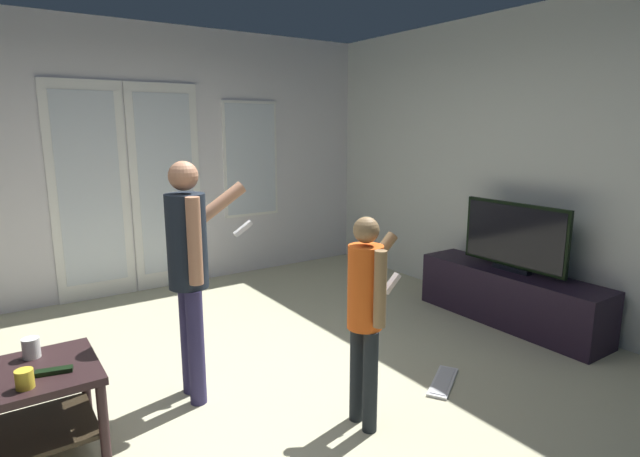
{
  "coord_description": "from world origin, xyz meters",
  "views": [
    {
      "loc": [
        -1.12,
        -2.55,
        1.71
      ],
      "look_at": [
        0.72,
        0.17,
        1.04
      ],
      "focal_mm": 28.32,
      "sensor_mm": 36.0,
      "label": 1
    }
  ],
  "objects_px": {
    "person_adult": "(190,260)",
    "cup_by_laptop": "(31,348)",
    "tv_remote_black": "(54,371)",
    "person_child": "(366,304)",
    "flat_screen_tv": "(514,237)",
    "cup_near_edge": "(25,379)",
    "loose_keyboard": "(443,382)",
    "tv_stand": "(510,297)"
  },
  "relations": [
    {
      "from": "person_adult",
      "to": "tv_remote_black",
      "type": "bearing_deg",
      "value": -162.84
    },
    {
      "from": "person_adult",
      "to": "person_child",
      "type": "height_order",
      "value": "person_adult"
    },
    {
      "from": "flat_screen_tv",
      "to": "cup_near_edge",
      "type": "height_order",
      "value": "flat_screen_tv"
    },
    {
      "from": "cup_near_edge",
      "to": "tv_remote_black",
      "type": "xyz_separation_m",
      "value": [
        0.13,
        0.09,
        -0.03
      ]
    },
    {
      "from": "flat_screen_tv",
      "to": "person_adult",
      "type": "distance_m",
      "value": 2.75
    },
    {
      "from": "cup_by_laptop",
      "to": "tv_remote_black",
      "type": "bearing_deg",
      "value": -74.3
    },
    {
      "from": "person_child",
      "to": "cup_by_laptop",
      "type": "height_order",
      "value": "person_child"
    },
    {
      "from": "loose_keyboard",
      "to": "tv_stand",
      "type": "bearing_deg",
      "value": 18.17
    },
    {
      "from": "person_adult",
      "to": "flat_screen_tv",
      "type": "bearing_deg",
      "value": -7.28
    },
    {
      "from": "person_adult",
      "to": "tv_remote_black",
      "type": "height_order",
      "value": "person_adult"
    },
    {
      "from": "loose_keyboard",
      "to": "cup_near_edge",
      "type": "relative_size",
      "value": 4.9
    },
    {
      "from": "tv_remote_black",
      "to": "cup_near_edge",
      "type": "bearing_deg",
      "value": -132.84
    },
    {
      "from": "flat_screen_tv",
      "to": "person_adult",
      "type": "bearing_deg",
      "value": 172.72
    },
    {
      "from": "person_adult",
      "to": "person_child",
      "type": "bearing_deg",
      "value": -50.65
    },
    {
      "from": "cup_near_edge",
      "to": "cup_by_laptop",
      "type": "xyz_separation_m",
      "value": [
        0.06,
        0.35,
        0.01
      ]
    },
    {
      "from": "person_child",
      "to": "flat_screen_tv",
      "type": "bearing_deg",
      "value": 13.76
    },
    {
      "from": "person_adult",
      "to": "cup_by_laptop",
      "type": "relative_size",
      "value": 14.07
    },
    {
      "from": "loose_keyboard",
      "to": "person_adult",
      "type": "bearing_deg",
      "value": 151.67
    },
    {
      "from": "tv_stand",
      "to": "cup_by_laptop",
      "type": "height_order",
      "value": "cup_by_laptop"
    },
    {
      "from": "tv_stand",
      "to": "loose_keyboard",
      "type": "bearing_deg",
      "value": -161.83
    },
    {
      "from": "tv_stand",
      "to": "person_adult",
      "type": "bearing_deg",
      "value": 172.65
    },
    {
      "from": "tv_stand",
      "to": "cup_by_laptop",
      "type": "distance_m",
      "value": 3.64
    },
    {
      "from": "cup_by_laptop",
      "to": "tv_remote_black",
      "type": "relative_size",
      "value": 0.63
    },
    {
      "from": "cup_near_edge",
      "to": "flat_screen_tv",
      "type": "bearing_deg",
      "value": -0.19
    },
    {
      "from": "loose_keyboard",
      "to": "tv_remote_black",
      "type": "height_order",
      "value": "tv_remote_black"
    },
    {
      "from": "tv_remote_black",
      "to": "person_adult",
      "type": "bearing_deg",
      "value": 30.58
    },
    {
      "from": "cup_near_edge",
      "to": "cup_by_laptop",
      "type": "distance_m",
      "value": 0.35
    },
    {
      "from": "tv_remote_black",
      "to": "cup_by_laptop",
      "type": "bearing_deg",
      "value": 119.12
    },
    {
      "from": "person_adult",
      "to": "cup_by_laptop",
      "type": "bearing_deg",
      "value": 179.34
    },
    {
      "from": "tv_stand",
      "to": "flat_screen_tv",
      "type": "distance_m",
      "value": 0.54
    },
    {
      "from": "flat_screen_tv",
      "to": "cup_by_laptop",
      "type": "distance_m",
      "value": 3.63
    },
    {
      "from": "flat_screen_tv",
      "to": "person_child",
      "type": "relative_size",
      "value": 0.8
    },
    {
      "from": "flat_screen_tv",
      "to": "cup_near_edge",
      "type": "bearing_deg",
      "value": 179.81
    },
    {
      "from": "person_adult",
      "to": "cup_near_edge",
      "type": "height_order",
      "value": "person_adult"
    },
    {
      "from": "person_child",
      "to": "tv_remote_black",
      "type": "distance_m",
      "value": 1.63
    },
    {
      "from": "cup_by_laptop",
      "to": "person_child",
      "type": "bearing_deg",
      "value": -28.54
    },
    {
      "from": "cup_by_laptop",
      "to": "tv_remote_black",
      "type": "distance_m",
      "value": 0.27
    },
    {
      "from": "person_child",
      "to": "loose_keyboard",
      "type": "xyz_separation_m",
      "value": [
        0.74,
        0.07,
        -0.73
      ]
    },
    {
      "from": "flat_screen_tv",
      "to": "cup_near_edge",
      "type": "distance_m",
      "value": 3.67
    },
    {
      "from": "person_adult",
      "to": "cup_by_laptop",
      "type": "height_order",
      "value": "person_adult"
    },
    {
      "from": "person_adult",
      "to": "tv_remote_black",
      "type": "xyz_separation_m",
      "value": [
        -0.81,
        -0.25,
        -0.39
      ]
    },
    {
      "from": "flat_screen_tv",
      "to": "tv_remote_black",
      "type": "distance_m",
      "value": 3.54
    }
  ]
}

